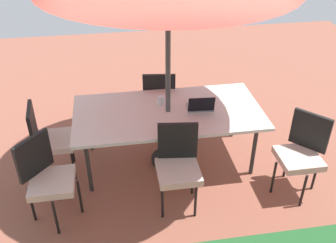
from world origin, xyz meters
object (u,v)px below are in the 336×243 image
Objects in this scene: chair_northeast at (47,176)px; chair_northwest at (302,151)px; chair_south at (159,97)px; chair_east at (48,137)px; laptop at (200,106)px; cup at (161,100)px; chair_north at (178,164)px; dining_table at (168,114)px.

chair_northwest is at bearing -49.21° from chair_northeast.
chair_south and chair_east have the same top height.
laptop reaches higher than cup.
chair_south is at bearing 96.98° from chair_north.
chair_northeast reaches higher than cup.
chair_northwest is 1.00× the size of chair_east.
dining_table is 1.59m from chair_northeast.
dining_table is 2.34× the size of chair_north.
chair_northeast is at bearing 34.22° from cup.
dining_table is at bearing -160.53° from chair_northwest.
chair_north is 8.65× the size of cup.
chair_northeast is at bearing 27.64° from dining_table.
laptop reaches higher than chair_northeast.
chair_north is at bearing -121.79° from chair_east.
chair_north is 0.97m from cup.
dining_table is 2.34× the size of chair_northwest.
laptop reaches higher than chair_east.
chair_northeast is 8.65× the size of cup.
chair_east is (1.45, 0.76, 0.00)m from chair_south.
chair_south is 8.65× the size of cup.
chair_east is at bearing 160.22° from chair_north.
chair_northwest is (-1.43, 1.49, 0.00)m from chair_south.
dining_table is at bearing 109.92° from cup.
chair_north is 1.00× the size of chair_northeast.
chair_east is (1.45, -0.73, 0.00)m from chair_north.
laptop is at bearing 155.60° from cup.
chair_northwest is 2.90× the size of laptop.
cup is (0.06, 0.56, 0.28)m from chair_south.
laptop is (-0.40, 0.03, 0.09)m from dining_table.
dining_table is at bearing -0.33° from laptop.
cup is at bearing 100.40° from chair_north.
chair_northeast is at bearing 179.42° from chair_east.
chair_east is 1.43m from cup.
chair_northeast is (2.83, -0.02, 0.00)m from chair_northwest.
chair_south is 1.00× the size of chair_northeast.
dining_table is 2.34× the size of chair_south.
dining_table is at bearing -94.16° from chair_east.
chair_north and chair_northwest have the same top height.
chair_north is at bearing -49.49° from chair_northeast.
laptop is at bearing -167.71° from chair_northwest.
chair_northeast is (1.39, 1.47, 0.00)m from chair_south.
cup is (0.06, -0.18, 0.10)m from dining_table.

